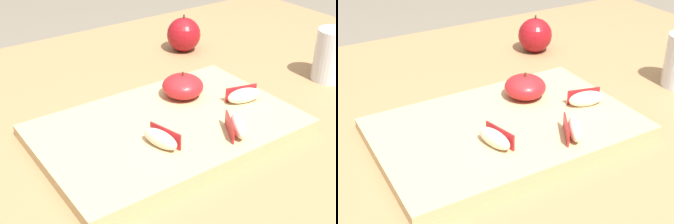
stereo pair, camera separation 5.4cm
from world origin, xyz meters
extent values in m
cube|color=#9E754C|center=(0.00, 0.00, 0.76)|extent=(1.37, 0.95, 0.03)
cube|color=#9E754C|center=(0.62, 0.41, 0.37)|extent=(0.06, 0.06, 0.74)
cube|color=tan|center=(-0.06, -0.06, 0.78)|extent=(0.42, 0.27, 0.02)
ellipsoid|color=#B21E23|center=(0.02, 0.00, 0.81)|extent=(0.07, 0.07, 0.04)
cylinder|color=#4C3319|center=(0.02, 0.00, 0.84)|extent=(0.00, 0.00, 0.01)
ellipsoid|color=#F4EACC|center=(0.01, -0.15, 0.81)|extent=(0.05, 0.06, 0.03)
cube|color=#B21E23|center=(0.00, -0.14, 0.81)|extent=(0.03, 0.05, 0.03)
ellipsoid|color=#F4EACC|center=(0.09, -0.08, 0.81)|extent=(0.07, 0.04, 0.03)
cube|color=#B21E23|center=(0.09, -0.07, 0.81)|extent=(0.06, 0.02, 0.03)
ellipsoid|color=#F4EACC|center=(-0.11, -0.11, 0.81)|extent=(0.04, 0.07, 0.03)
cube|color=#B21E23|center=(-0.10, -0.11, 0.81)|extent=(0.02, 0.06, 0.03)
sphere|color=maroon|center=(0.18, 0.22, 0.81)|extent=(0.08, 0.08, 0.08)
cylinder|color=#4C3319|center=(0.18, 0.22, 0.85)|extent=(0.00, 0.00, 0.01)
camera|label=1|loc=(-0.42, -0.58, 1.17)|focal=48.55mm
camera|label=2|loc=(-0.38, -0.61, 1.17)|focal=48.55mm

